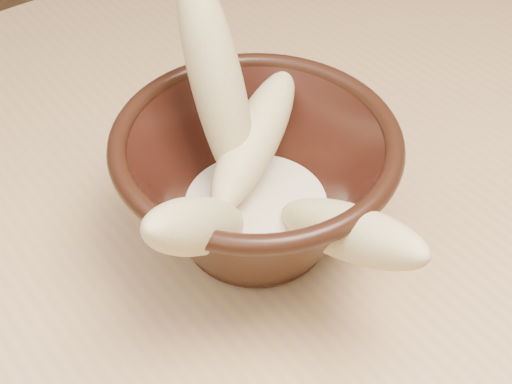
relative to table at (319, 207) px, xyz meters
The scene contains 7 objects.
table is the anchor object (origin of this frame).
bowl 0.19m from the table, 155.53° to the right, with size 0.20×0.20×0.11m.
milk_puddle 0.17m from the table, 155.53° to the right, with size 0.11×0.11×0.02m, color beige.
banana_upright 0.23m from the table, behind, with size 0.04×0.04×0.18m, color tan.
banana_left 0.27m from the table, 154.88° to the right, with size 0.04×0.04×0.15m, color tan.
banana_across 0.19m from the table, 164.51° to the right, with size 0.04×0.04×0.13m, color tan.
banana_front 0.24m from the table, 127.87° to the right, with size 0.04×0.04×0.15m, color tan.
Camera 1 is at (-0.34, -0.35, 1.17)m, focal length 50.00 mm.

